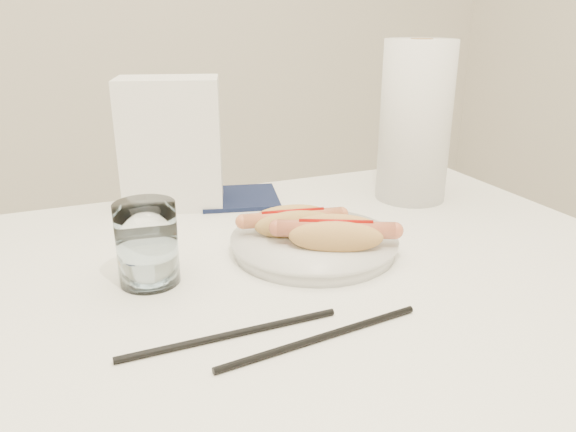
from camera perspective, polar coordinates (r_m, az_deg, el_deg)
name	(u,v)px	position (r m, az deg, el deg)	size (l,w,h in m)	color
table	(245,318)	(0.79, -4.37, -10.27)	(1.20, 0.80, 0.75)	white
plate	(314,245)	(0.83, 2.65, -2.98)	(0.24, 0.24, 0.02)	silver
hotdog_left	(293,222)	(0.84, 0.50, -0.58)	(0.15, 0.08, 0.04)	tan
hotdog_right	(336,234)	(0.80, 4.85, -1.81)	(0.16, 0.12, 0.05)	tan
water_glass	(147,244)	(0.75, -14.09, -2.73)	(0.08, 0.08, 0.11)	white
chopstick_near	(231,334)	(0.63, -5.80, -11.87)	(0.01, 0.01, 0.25)	black
chopstick_far	(321,337)	(0.63, 3.39, -12.18)	(0.01, 0.01, 0.25)	black
napkin_box	(171,144)	(1.02, -11.75, 7.17)	(0.17, 0.10, 0.23)	white
navy_napkin	(240,198)	(1.06, -4.92, 1.87)	(0.14, 0.14, 0.01)	#111937
paper_towel_roll	(415,122)	(1.06, 12.78, 9.27)	(0.13, 0.13, 0.29)	silver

